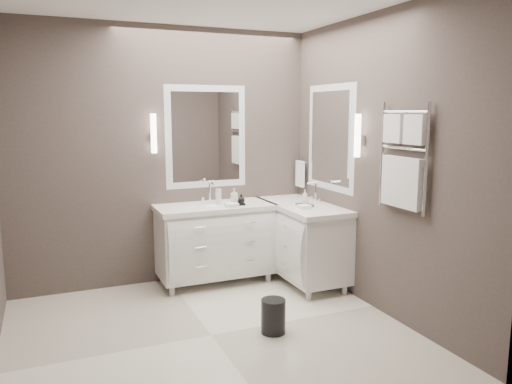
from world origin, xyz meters
name	(u,v)px	position (x,y,z in m)	size (l,w,h in m)	color
floor	(211,336)	(0.00, 0.00, -0.01)	(3.20, 3.00, 0.01)	white
wall_back	(165,157)	(0.00, 1.50, 1.35)	(3.20, 0.01, 2.70)	#473C39
wall_front	(299,206)	(0.00, -1.50, 1.35)	(3.20, 0.01, 2.70)	#473C39
wall_right	(378,164)	(1.60, 0.00, 1.35)	(0.01, 3.00, 2.70)	#473C39
vanity_back	(215,238)	(0.45, 1.23, 0.49)	(1.24, 0.59, 0.97)	white
vanity_right	(302,237)	(1.33, 0.90, 0.49)	(0.59, 1.24, 0.97)	white
mirror_back	(206,137)	(0.45, 1.49, 1.55)	(0.90, 0.02, 1.10)	white
mirror_right	(330,138)	(1.59, 0.80, 1.55)	(0.02, 0.90, 1.10)	white
sconce_back	(154,134)	(-0.13, 1.43, 1.59)	(0.06, 0.06, 0.40)	white
sconce_right	(358,136)	(1.53, 0.22, 1.59)	(0.06, 0.06, 0.40)	white
towel_bar_corner	(300,173)	(1.54, 1.36, 1.12)	(0.03, 0.22, 0.30)	white
towel_ladder	(403,164)	(1.55, -0.40, 1.39)	(0.06, 0.58, 0.90)	white
waste_bin	(273,316)	(0.49, -0.15, 0.14)	(0.20, 0.20, 0.29)	black
amenity_tray_back	(238,204)	(0.67, 1.12, 0.86)	(0.14, 0.11, 0.02)	black
amenity_tray_right	(305,205)	(1.28, 0.77, 0.86)	(0.12, 0.16, 0.02)	black
water_bottle	(218,197)	(0.47, 1.17, 0.94)	(0.06, 0.06, 0.18)	silver
soap_bottle_a	(234,196)	(0.64, 1.14, 0.95)	(0.07, 0.07, 0.15)	white
soap_bottle_b	(241,199)	(0.70, 1.09, 0.92)	(0.07, 0.07, 0.10)	black
soap_bottle_c	(305,197)	(1.28, 0.77, 0.95)	(0.06, 0.06, 0.15)	white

